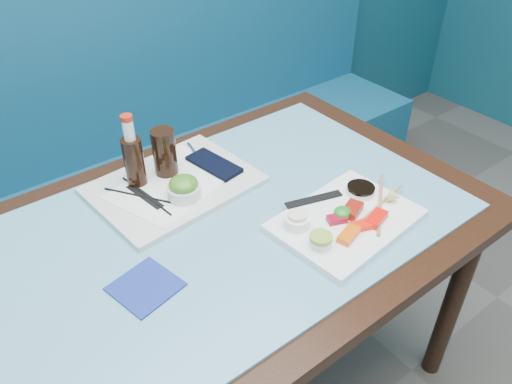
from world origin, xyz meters
TOP-DOWN VIEW (x-y plane):
  - booth_bench at (0.00, 2.29)m, footprint 3.00×0.56m
  - dining_table at (0.00, 1.45)m, footprint 1.40×0.90m
  - glass_top at (0.00, 1.45)m, footprint 1.22×0.76m
  - sashimi_plate at (0.25, 1.25)m, footprint 0.38×0.29m
  - salmon_left at (0.20, 1.20)m, footprint 0.07×0.05m
  - salmon_mid at (0.25, 1.20)m, footprint 0.07×0.05m
  - salmon_right at (0.30, 1.20)m, footprint 0.08×0.05m
  - tuna_left at (0.22, 1.26)m, footprint 0.06×0.04m
  - tuna_right at (0.27, 1.26)m, footprint 0.07×0.06m
  - seaweed_garnish at (0.24, 1.26)m, footprint 0.06×0.05m
  - ramekin_wasabi at (0.12, 1.22)m, footprint 0.05×0.05m
  - wasabi_fill at (0.12, 1.22)m, footprint 0.07×0.07m
  - ramekin_ginger at (0.13, 1.31)m, footprint 0.07×0.07m
  - ginger_fill at (0.13, 1.31)m, footprint 0.06×0.06m
  - soy_dish at (0.35, 1.30)m, footprint 0.09×0.09m
  - soy_fill at (0.35, 1.30)m, footprint 0.09×0.09m
  - lemon_wedge at (0.39, 1.22)m, footprint 0.05×0.05m
  - chopstick_sleeve at (0.23, 1.36)m, footprint 0.16×0.07m
  - wooden_chopstick_a at (0.36, 1.24)m, footprint 0.21×0.17m
  - wooden_chopstick_b at (0.37, 1.24)m, footprint 0.20×0.04m
  - serving_tray at (-0.02, 1.66)m, footprint 0.46×0.36m
  - paper_placemat at (-0.02, 1.66)m, footprint 0.38×0.32m
  - seaweed_bowl at (-0.03, 1.58)m, footprint 0.11×0.11m
  - seaweed_salad at (-0.03, 1.58)m, footprint 0.10×0.10m
  - cola_glass at (-0.01, 1.71)m, footprint 0.07×0.07m
  - navy_pouch at (0.11, 1.66)m, footprint 0.10×0.18m
  - fork at (0.11, 1.76)m, footprint 0.03×0.09m
  - black_chopstick_a at (-0.12, 1.65)m, footprint 0.14×0.20m
  - black_chopstick_b at (-0.11, 1.65)m, footprint 0.03×0.23m
  - tray_sleeve at (-0.12, 1.65)m, footprint 0.04×0.14m
  - cola_bottle_body at (-0.10, 1.72)m, footprint 0.07×0.07m
  - cola_bottle_neck at (-0.10, 1.72)m, footprint 0.03×0.03m
  - cola_bottle_cap at (-0.10, 1.72)m, footprint 0.03×0.03m
  - blue_napkin at (-0.26, 1.37)m, footprint 0.16×0.16m

SIDE VIEW (x-z plane):
  - booth_bench at x=0.00m, z-range -0.21..0.96m
  - dining_table at x=0.00m, z-range 0.29..1.04m
  - glass_top at x=0.00m, z-range 0.75..0.76m
  - blue_napkin at x=-0.26m, z-range 0.76..0.76m
  - serving_tray at x=-0.02m, z-range 0.76..0.77m
  - sashimi_plate at x=0.25m, z-range 0.76..0.78m
  - paper_placemat at x=-0.02m, z-range 0.77..0.78m
  - tray_sleeve at x=-0.12m, z-range 0.77..0.78m
  - black_chopstick_b at x=-0.11m, z-range 0.77..0.78m
  - black_chopstick_a at x=-0.12m, z-range 0.77..0.78m
  - chopstick_sleeve at x=0.23m, z-range 0.78..0.78m
  - fork at x=0.11m, z-range 0.77..0.78m
  - wooden_chopstick_b at x=0.37m, z-range 0.78..0.78m
  - navy_pouch at x=0.11m, z-range 0.77..0.79m
  - wooden_chopstick_a at x=0.36m, z-range 0.78..0.79m
  - salmon_mid at x=0.25m, z-range 0.78..0.79m
  - soy_dish at x=0.35m, z-range 0.78..0.79m
  - tuna_left at x=0.22m, z-range 0.78..0.79m
  - salmon_left at x=0.20m, z-range 0.78..0.79m
  - salmon_right at x=0.30m, z-range 0.78..0.79m
  - tuna_right at x=0.27m, z-range 0.78..0.80m
  - ramekin_wasabi at x=0.12m, z-range 0.78..0.80m
  - seaweed_garnish at x=0.24m, z-range 0.78..0.80m
  - ramekin_ginger at x=0.13m, z-range 0.78..0.80m
  - seaweed_bowl at x=-0.03m, z-range 0.77..0.81m
  - soy_fill at x=0.35m, z-range 0.79..0.80m
  - lemon_wedge at x=0.39m, z-range 0.78..0.82m
  - wasabi_fill at x=0.12m, z-range 0.80..0.81m
  - ginger_fill at x=0.13m, z-range 0.80..0.81m
  - seaweed_salad at x=-0.03m, z-range 0.80..0.84m
  - cola_bottle_body at x=-0.10m, z-range 0.76..0.91m
  - cola_glass at x=-0.01m, z-range 0.77..0.91m
  - cola_bottle_neck at x=-0.10m, z-range 0.91..0.97m
  - cola_bottle_cap at x=-0.10m, z-range 0.97..0.99m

